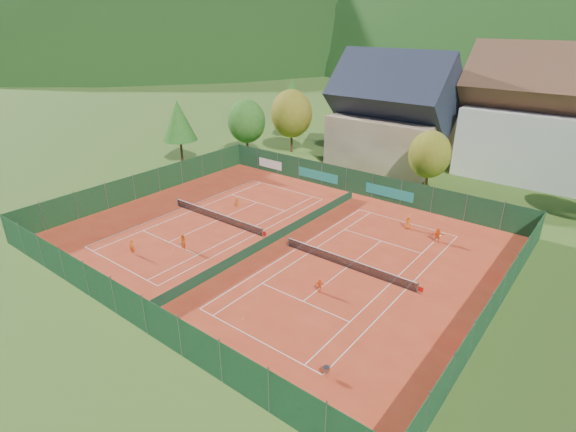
# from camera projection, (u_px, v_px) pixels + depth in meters

# --- Properties ---
(ground) EXTENTS (600.00, 600.00, 0.00)m
(ground) POSITION_uv_depth(u_px,v_px,m) (275.00, 242.00, 43.27)
(ground) COLOR #34551A
(ground) RESTS_ON ground
(clay_pad) EXTENTS (40.00, 32.00, 0.01)m
(clay_pad) POSITION_uv_depth(u_px,v_px,m) (275.00, 242.00, 43.26)
(clay_pad) COLOR #AF3119
(clay_pad) RESTS_ON ground
(court_markings_left) EXTENTS (11.03, 23.83, 0.00)m
(court_markings_left) POSITION_uv_depth(u_px,v_px,m) (217.00, 220.00, 47.76)
(court_markings_left) COLOR white
(court_markings_left) RESTS_ON ground
(court_markings_right) EXTENTS (11.03, 23.83, 0.00)m
(court_markings_right) POSITION_uv_depth(u_px,v_px,m) (347.00, 267.00, 38.77)
(court_markings_right) COLOR white
(court_markings_right) RESTS_ON ground
(tennis_net_left) EXTENTS (13.30, 0.10, 1.02)m
(tennis_net_left) POSITION_uv_depth(u_px,v_px,m) (218.00, 216.00, 47.47)
(tennis_net_left) COLOR #59595B
(tennis_net_left) RESTS_ON ground
(tennis_net_right) EXTENTS (13.30, 0.10, 1.02)m
(tennis_net_right) POSITION_uv_depth(u_px,v_px,m) (349.00, 263.00, 38.48)
(tennis_net_right) COLOR #59595B
(tennis_net_right) RESTS_ON ground
(court_divider) EXTENTS (0.03, 28.80, 1.00)m
(court_divider) POSITION_uv_depth(u_px,v_px,m) (275.00, 237.00, 43.06)
(court_divider) COLOR #143721
(court_divider) RESTS_ON ground
(fence_north) EXTENTS (40.00, 0.10, 3.00)m
(fence_north) POSITION_uv_depth(u_px,v_px,m) (356.00, 182.00, 54.45)
(fence_north) COLOR #153B21
(fence_north) RESTS_ON ground
(fence_south) EXTENTS (40.00, 0.04, 3.00)m
(fence_south) POSITION_uv_depth(u_px,v_px,m) (129.00, 306.00, 31.12)
(fence_south) COLOR #163D21
(fence_south) RESTS_ON ground
(fence_west) EXTENTS (0.04, 32.00, 3.00)m
(fence_west) POSITION_uv_depth(u_px,v_px,m) (147.00, 184.00, 53.89)
(fence_west) COLOR #153C1C
(fence_west) RESTS_ON ground
(fence_east) EXTENTS (0.09, 32.00, 3.00)m
(fence_east) POSITION_uv_depth(u_px,v_px,m) (496.00, 303.00, 31.47)
(fence_east) COLOR #153C1F
(fence_east) RESTS_ON ground
(chalet) EXTENTS (16.20, 12.00, 16.00)m
(chalet) POSITION_uv_depth(u_px,v_px,m) (392.00, 118.00, 63.89)
(chalet) COLOR #C7AC8C
(chalet) RESTS_ON ground
(hotel_block_a) EXTENTS (21.60, 11.00, 17.25)m
(hotel_block_a) POSITION_uv_depth(u_px,v_px,m) (550.00, 124.00, 57.23)
(hotel_block_a) COLOR silver
(hotel_block_a) RESTS_ON ground
(tree_west_front) EXTENTS (5.72, 5.72, 8.69)m
(tree_west_front) POSITION_uv_depth(u_px,v_px,m) (246.00, 121.00, 67.85)
(tree_west_front) COLOR #4E341B
(tree_west_front) RESTS_ON ground
(tree_west_mid) EXTENTS (6.44, 6.44, 9.78)m
(tree_west_mid) POSITION_uv_depth(u_px,v_px,m) (292.00, 114.00, 69.66)
(tree_west_mid) COLOR #4B2B1B
(tree_west_mid) RESTS_ON ground
(tree_west_back) EXTENTS (5.60, 5.60, 10.00)m
(tree_west_back) POSITION_uv_depth(u_px,v_px,m) (292.00, 99.00, 78.52)
(tree_west_back) COLOR #462E19
(tree_west_back) RESTS_ON ground
(tree_center) EXTENTS (5.01, 5.01, 7.60)m
(tree_center) POSITION_uv_depth(u_px,v_px,m) (430.00, 155.00, 53.84)
(tree_center) COLOR #452C18
(tree_center) RESTS_ON ground
(tree_west_side) EXTENTS (5.04, 5.04, 9.00)m
(tree_west_side) POSITION_uv_depth(u_px,v_px,m) (178.00, 120.00, 65.19)
(tree_west_side) COLOR #412717
(tree_west_side) RESTS_ON ground
(ball_hopper) EXTENTS (0.34, 0.34, 0.80)m
(ball_hopper) POSITION_uv_depth(u_px,v_px,m) (326.00, 369.00, 26.84)
(ball_hopper) COLOR slate
(ball_hopper) RESTS_ON ground
(loose_ball_0) EXTENTS (0.07, 0.07, 0.07)m
(loose_ball_0) POSITION_uv_depth(u_px,v_px,m) (173.00, 249.00, 41.80)
(loose_ball_0) COLOR #CCD833
(loose_ball_0) RESTS_ON ground
(loose_ball_1) EXTENTS (0.07, 0.07, 0.07)m
(loose_ball_1) POSITION_uv_depth(u_px,v_px,m) (243.00, 319.00, 32.10)
(loose_ball_1) COLOR #CCD833
(loose_ball_1) RESTS_ON ground
(loose_ball_2) EXTENTS (0.07, 0.07, 0.07)m
(loose_ball_2) POSITION_uv_depth(u_px,v_px,m) (324.00, 220.00, 47.75)
(loose_ball_2) COLOR #CCD833
(loose_ball_2) RESTS_ON ground
(player_left_near) EXTENTS (0.57, 0.43, 1.42)m
(player_left_near) POSITION_uv_depth(u_px,v_px,m) (132.00, 247.00, 40.75)
(player_left_near) COLOR #E65714
(player_left_near) RESTS_ON ground
(player_left_mid) EXTENTS (0.82, 0.69, 1.51)m
(player_left_mid) POSITION_uv_depth(u_px,v_px,m) (183.00, 242.00, 41.56)
(player_left_mid) COLOR orange
(player_left_mid) RESTS_ON ground
(player_left_far) EXTENTS (0.80, 0.47, 1.23)m
(player_left_far) POSITION_uv_depth(u_px,v_px,m) (237.00, 203.00, 50.64)
(player_left_far) COLOR #D95513
(player_left_far) RESTS_ON ground
(player_right_near) EXTENTS (0.76, 0.60, 1.21)m
(player_right_near) POSITION_uv_depth(u_px,v_px,m) (320.00, 286.00, 35.07)
(player_right_near) COLOR #FF5B16
(player_right_near) RESTS_ON ground
(player_right_far_a) EXTENTS (0.78, 0.67, 1.35)m
(player_right_far_a) POSITION_uv_depth(u_px,v_px,m) (408.00, 222.00, 45.67)
(player_right_far_a) COLOR #D05512
(player_right_far_a) RESTS_ON ground
(player_right_far_b) EXTENTS (1.35, 1.04, 1.42)m
(player_right_far_b) POSITION_uv_depth(u_px,v_px,m) (438.00, 235.00, 42.98)
(player_right_far_b) COLOR #F75815
(player_right_far_b) RESTS_ON ground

